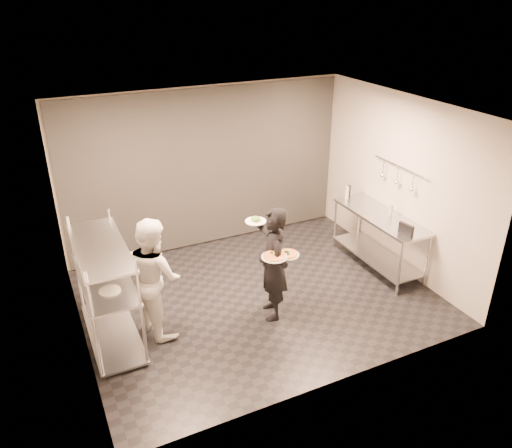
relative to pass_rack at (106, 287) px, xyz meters
name	(u,v)px	position (x,y,z in m)	size (l,w,h in m)	color
room_shell	(226,184)	(2.15, 1.18, 0.63)	(5.00, 4.00, 2.80)	black
pass_rack	(106,287)	(0.00, 0.00, 0.00)	(0.60, 1.60, 1.50)	silver
prep_counter	(379,232)	(4.33, 0.00, -0.14)	(0.60, 1.80, 0.92)	silver
utensil_rail	(398,176)	(4.58, 0.00, 0.78)	(0.07, 1.20, 0.31)	silver
waiter	(273,264)	(2.14, -0.48, 0.05)	(0.60, 0.39, 1.64)	black
chef	(154,276)	(0.60, -0.09, 0.05)	(0.80, 0.62, 1.64)	silver
pizza_plate_near	(274,256)	(2.05, -0.69, 0.30)	(0.34, 0.34, 0.05)	white
pizza_plate_far	(288,254)	(2.27, -0.65, 0.27)	(0.30, 0.30, 0.05)	white
salad_plate	(256,220)	(2.03, -0.18, 0.61)	(0.28, 0.28, 0.07)	white
pos_monitor	(406,230)	(4.21, -0.72, 0.24)	(0.05, 0.25, 0.18)	black
bottle_green	(347,192)	(4.23, 0.80, 0.27)	(0.07, 0.07, 0.23)	#939F92
bottle_clear	(391,210)	(4.46, -0.07, 0.25)	(0.06, 0.06, 0.20)	#939F92
bottle_dark	(349,192)	(4.26, 0.80, 0.27)	(0.07, 0.07, 0.23)	black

